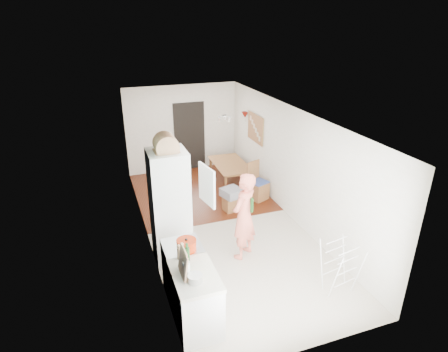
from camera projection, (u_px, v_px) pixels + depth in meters
room_shell at (222, 173)px, 7.70m from camera, size 3.20×7.00×2.50m
floor at (222, 226)px, 8.20m from camera, size 3.20×7.00×0.01m
wood_floor_overlay at (199, 191)px, 9.80m from camera, size 3.20×3.30×0.01m
sage_wall_panel at (162, 201)px, 5.25m from camera, size 0.02×3.00×1.30m
tile_splashback at (174, 264)px, 5.05m from camera, size 0.02×1.90×0.50m
doorway_recess at (190, 137)px, 10.88m from camera, size 0.90×0.04×2.00m
base_cabinet at (196, 301)px, 5.42m from camera, size 0.60×0.90×0.86m
worktop at (195, 276)px, 5.24m from camera, size 0.62×0.92×0.06m
range_cooker at (183, 270)px, 6.07m from camera, size 0.60×0.60×0.88m
cooker_top at (182, 246)px, 5.88m from camera, size 0.60×0.60×0.04m
fridge_housing at (170, 207)px, 6.71m from camera, size 0.66×0.66×2.15m
fridge_door at (207, 185)px, 6.45m from camera, size 0.14×0.56×0.70m
fridge_interior at (186, 181)px, 6.61m from camera, size 0.02×0.52×0.66m
pinboard at (256, 128)px, 9.71m from camera, size 0.03×0.90×0.70m
pinboard_frame at (255, 128)px, 9.71m from camera, size 0.00×0.94×0.74m
wall_sconce at (245, 115)px, 10.18m from camera, size 0.18×0.18×0.16m
person at (244, 209)px, 6.81m from camera, size 0.87×0.83×2.00m
dining_table at (231, 174)px, 10.28m from camera, size 0.77×1.34×0.46m
dining_chair at (259, 181)px, 9.21m from camera, size 0.53×0.53×0.96m
stool at (230, 203)px, 8.75m from camera, size 0.34×0.34×0.38m
grey_drape at (232, 193)px, 8.63m from camera, size 0.53×0.53×0.19m
drying_rack at (340, 268)px, 6.11m from camera, size 0.53×0.50×0.90m
bread_bin at (166, 145)px, 6.22m from camera, size 0.42×0.39×0.22m
red_casserole at (186, 245)px, 5.72m from camera, size 0.37×0.37×0.18m
steel_pan at (195, 278)px, 5.06m from camera, size 0.22×0.22×0.10m
held_bottle at (252, 205)px, 6.68m from camera, size 0.06×0.06×0.28m
bottle_a at (187, 258)px, 5.28m from camera, size 0.09×0.09×0.33m
bottle_b at (188, 255)px, 5.41m from camera, size 0.07×0.07×0.27m
bottle_c at (187, 269)px, 5.12m from camera, size 0.13×0.13×0.25m
pepper_mill_front at (179, 253)px, 5.51m from camera, size 0.06×0.06×0.20m
pepper_mill_back at (182, 252)px, 5.55m from camera, size 0.06×0.06×0.20m
chopping_boards at (183, 263)px, 5.11m from camera, size 0.09×0.31×0.42m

